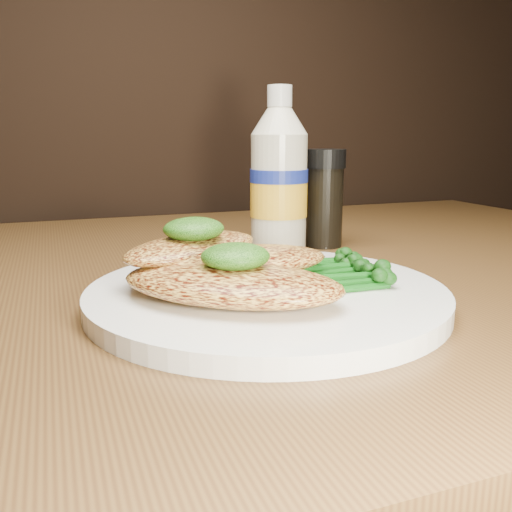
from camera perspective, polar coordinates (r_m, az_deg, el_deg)
name	(u,v)px	position (r m, az deg, el deg)	size (l,w,h in m)	color
plate	(267,295)	(0.47, 1.10, -4.05)	(0.30, 0.30, 0.02)	white
chicken_front	(231,283)	(0.42, -2.60, -2.85)	(0.18, 0.09, 0.03)	gold
chicken_mid	(241,261)	(0.46, -1.54, -0.53)	(0.15, 0.08, 0.02)	gold
chicken_back	(193,248)	(0.48, -6.56, 0.86)	(0.14, 0.07, 0.02)	gold
pesto_front	(235,256)	(0.42, -2.15, -0.03)	(0.05, 0.05, 0.02)	black
pesto_back	(194,229)	(0.47, -6.49, 2.81)	(0.05, 0.05, 0.02)	black
broccolini_bundle	(315,269)	(0.48, 6.18, -1.36)	(0.14, 0.11, 0.02)	#115113
mayo_bottle	(279,170)	(0.67, 2.40, 8.87)	(0.07, 0.07, 0.20)	beige
pepper_grinder	(325,199)	(0.70, 7.14, 5.94)	(0.05, 0.05, 0.12)	black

